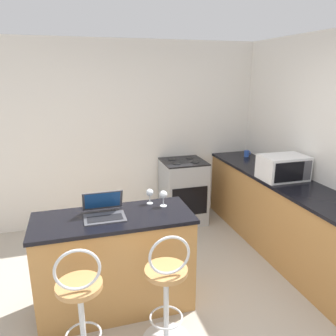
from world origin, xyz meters
The scene contains 11 objects.
wall_back centered at (0.00, 2.53, 1.30)m, with size 12.00×0.06×2.60m.
breakfast_bar centered at (-0.43, 0.57, 0.47)m, with size 1.41×0.59×0.93m.
counter_right centered at (1.68, 1.00, 0.47)m, with size 0.61×3.03×0.93m.
bar_stool_near centered at (-0.75, 0.00, 0.48)m, with size 0.40×0.40×1.02m.
bar_stool_far centered at (-0.10, 0.00, 0.48)m, with size 0.40×0.40×1.02m.
laptop centered at (-0.50, 0.60, 0.99)m, with size 0.36×0.31×0.22m.
microwave centered at (1.65, 1.07, 1.08)m, with size 0.53×0.37×0.29m.
stove_range centered at (0.79, 2.19, 0.47)m, with size 0.61×0.59×0.94m.
mug_blue centered at (1.79, 2.15, 0.98)m, with size 0.09×0.07×0.10m.
wine_glass_tall centered at (0.06, 0.67, 1.04)m, with size 0.08×0.08×0.16m.
wine_glass_short centered at (-0.05, 0.77, 1.04)m, with size 0.07×0.07×0.15m.
Camera 1 is at (-0.71, -2.12, 2.16)m, focal length 35.00 mm.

